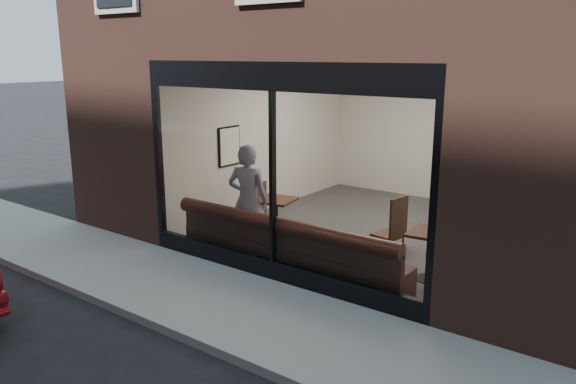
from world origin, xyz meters
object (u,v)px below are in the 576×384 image
Objects in this scene: cafe_chair_right at (389,235)px; person at (248,201)px; banquette at (289,257)px; cafe_chair_left at (252,218)px; cafe_table_left at (276,200)px; cafe_table_right at (432,233)px.

person is at bearing 55.02° from cafe_chair_right.
banquette reaches higher than cafe_chair_left.
cafe_table_left is 1.38× the size of cafe_chair_right.
cafe_table_left reaches higher than cafe_chair_left.
banquette is 9.98× the size of cafe_chair_left.
cafe_table_left reaches higher than banquette.
cafe_chair_right reaches higher than cafe_chair_left.
person reaches higher than cafe_table_left.
cafe_table_right is at bearing -2.87° from cafe_table_left.
cafe_table_left is (-1.12, 1.11, 0.52)m from banquette.
banquette is 2.24m from cafe_chair_left.
banquette is 1.23m from person.
banquette is at bearing -153.31° from cafe_table_right.
banquette is at bearing 132.90° from cafe_chair_left.
cafe_table_left is 2.09m from cafe_chair_right.
cafe_chair_right is (-1.15, 0.94, -0.50)m from cafe_table_right.
cafe_table_right reaches higher than banquette.
person reaches higher than cafe_table_right.
cafe_chair_right is (0.75, 1.90, 0.01)m from banquette.
cafe_chair_right is (2.58, 0.61, 0.00)m from cafe_chair_left.
person is 4.71× the size of cafe_chair_left.
cafe_chair_left is (-0.71, 0.18, -0.50)m from cafe_table_left.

